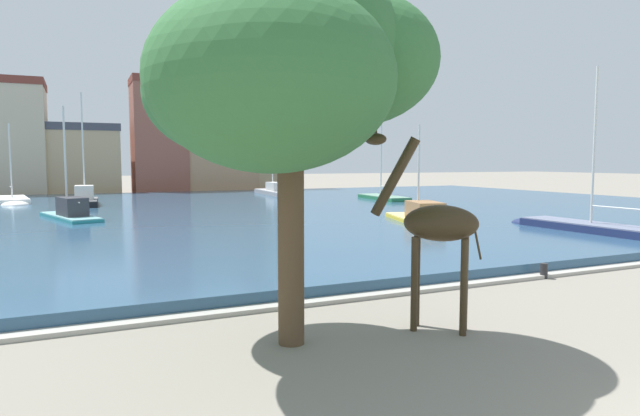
{
  "coord_description": "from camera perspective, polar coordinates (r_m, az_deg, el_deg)",
  "views": [
    {
      "loc": [
        -8.15,
        -3.31,
        3.85
      ],
      "look_at": [
        -0.38,
        13.99,
        2.2
      ],
      "focal_mm": 30.19,
      "sensor_mm": 36.0,
      "label": 1
    }
  ],
  "objects": [
    {
      "name": "townhouse_corner_house",
      "position": [
        66.78,
        -30.83,
        6.33
      ],
      "size": [
        9.13,
        7.77,
        12.47
      ],
      "color": "#C6B293",
      "rests_on": "ground"
    },
    {
      "name": "shade_tree",
      "position": [
        11.12,
        -3.8,
        14.34
      ],
      "size": [
        6.17,
        6.43,
        7.8
      ],
      "color": "brown",
      "rests_on": "ground"
    },
    {
      "name": "sailboat_yellow",
      "position": [
        31.14,
        10.38,
        -1.24
      ],
      "size": [
        4.15,
        8.63,
        5.91
      ],
      "color": "gold",
      "rests_on": "ground"
    },
    {
      "name": "sailboat_teal",
      "position": [
        35.8,
        -25.15,
        -0.78
      ],
      "size": [
        3.82,
        7.86,
        7.15
      ],
      "color": "teal",
      "rests_on": "ground"
    },
    {
      "name": "quay_edge_coping",
      "position": [
        15.85,
        7.67,
        -8.91
      ],
      "size": [
        80.61,
        0.5,
        0.12
      ],
      "primitive_type": "cube",
      "color": "#ADA89E",
      "rests_on": "ground"
    },
    {
      "name": "sailboat_green",
      "position": [
        49.5,
        6.36,
        0.96
      ],
      "size": [
        2.43,
        8.01,
        8.88
      ],
      "color": "#236B42",
      "rests_on": "ground"
    },
    {
      "name": "sailboat_white",
      "position": [
        51.45,
        -29.8,
        0.5
      ],
      "size": [
        3.38,
        8.36,
        6.97
      ],
      "color": "white",
      "rests_on": "ground"
    },
    {
      "name": "townhouse_narrow_midrow",
      "position": [
        66.41,
        -24.27,
        4.66
      ],
      "size": [
        8.81,
        7.17,
        7.97
      ],
      "color": "tan",
      "rests_on": "ground"
    },
    {
      "name": "townhouse_end_terrace",
      "position": [
        66.69,
        -16.71,
        7.29
      ],
      "size": [
        6.11,
        5.93,
        13.54
      ],
      "color": "#8E5142",
      "rests_on": "ground"
    },
    {
      "name": "townhouse_wide_warehouse",
      "position": [
        69.98,
        -5.78,
        7.43
      ],
      "size": [
        5.94,
        5.39,
        13.74
      ],
      "color": "tan",
      "rests_on": "ground"
    },
    {
      "name": "sailboat_black",
      "position": [
        46.12,
        -23.64,
        0.6
      ],
      "size": [
        2.09,
        6.43,
        9.18
      ],
      "color": "black",
      "rests_on": "ground"
    },
    {
      "name": "mooring_bollard",
      "position": [
        19.3,
        22.64,
        -6.17
      ],
      "size": [
        0.24,
        0.24,
        0.5
      ],
      "primitive_type": "cylinder",
      "color": "#232326",
      "rests_on": "ground"
    },
    {
      "name": "sailboat_navy",
      "position": [
        29.65,
        26.38,
        -2.15
      ],
      "size": [
        2.23,
        9.82,
        8.4
      ],
      "color": "navy",
      "rests_on": "ground"
    },
    {
      "name": "sailboat_grey",
      "position": [
        56.67,
        -5.03,
        1.65
      ],
      "size": [
        2.4,
        9.77,
        9.33
      ],
      "color": "#939399",
      "rests_on": "ground"
    },
    {
      "name": "giraffe_statue",
      "position": [
        12.39,
        12.02,
        -1.97
      ],
      "size": [
        2.23,
        2.06,
        4.65
      ],
      "color": "#382B19",
      "rests_on": "ground"
    },
    {
      "name": "harbor_water",
      "position": [
        38.74,
        -11.93,
        -0.52
      ],
      "size": [
        80.61,
        48.8,
        0.43
      ],
      "primitive_type": "cube",
      "color": "#2D5170",
      "rests_on": "ground"
    },
    {
      "name": "townhouse_tall_gabled",
      "position": [
        69.17,
        -10.99,
        6.68
      ],
      "size": [
        8.99,
        8.1,
        12.02
      ],
      "color": "tan",
      "rests_on": "ground"
    }
  ]
}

